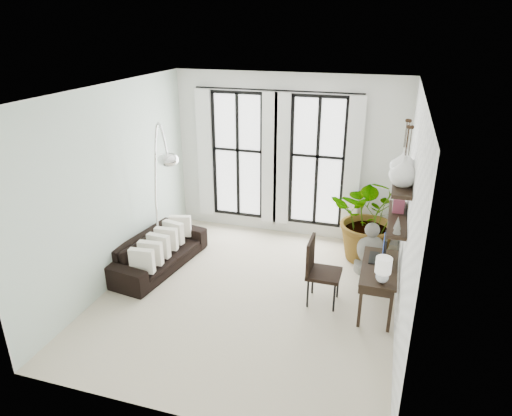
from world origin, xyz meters
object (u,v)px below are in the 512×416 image
at_px(plant, 372,217).
at_px(arc_lamp, 161,169).
at_px(sofa, 158,252).
at_px(buddha, 370,251).
at_px(desk, 379,270).
at_px(desk_chair, 318,267).

height_order(plant, arc_lamp, arc_lamp).
bearing_deg(sofa, buddha, -67.09).
relative_size(desk, arc_lamp, 0.47).
bearing_deg(desk_chair, arc_lamp, 172.34).
bearing_deg(desk, plant, 97.44).
distance_m(arc_lamp, buddha, 3.82).
height_order(sofa, desk, desk).
xyz_separation_m(sofa, plant, (3.54, 1.39, 0.53)).
height_order(desk_chair, buddha, desk_chair).
distance_m(sofa, buddha, 3.69).
relative_size(desk, desk_chair, 1.15).
bearing_deg(desk_chair, plant, 68.20).
bearing_deg(arc_lamp, buddha, 13.01).
height_order(arc_lamp, buddha, arc_lamp).
bearing_deg(sofa, desk, -85.27).
bearing_deg(buddha, sofa, -165.38).
relative_size(sofa, desk_chair, 1.92).
distance_m(plant, buddha, 0.64).
height_order(plant, desk_chair, plant).
relative_size(desk_chair, buddha, 1.16).
bearing_deg(plant, desk, -82.56).
distance_m(plant, desk_chair, 1.80).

